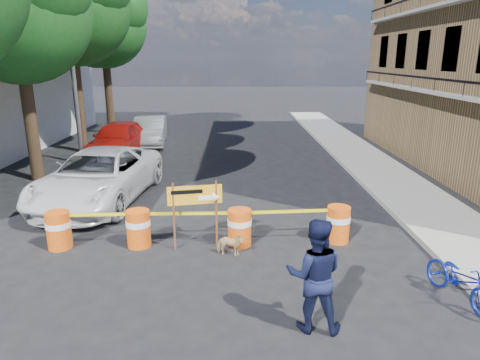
{
  "coord_description": "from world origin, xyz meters",
  "views": [
    {
      "loc": [
        0.5,
        -8.4,
        4.37
      ],
      "look_at": [
        0.65,
        2.29,
        1.3
      ],
      "focal_mm": 32.0,
      "sensor_mm": 36.0,
      "label": 1
    }
  ],
  "objects_px": {
    "barrel_mid_left": "(138,228)",
    "dog": "(230,245)",
    "sedan_red": "(118,139)",
    "barrel_far_right": "(338,223)",
    "barrel_mid_right": "(240,227)",
    "detour_sign": "(201,200)",
    "bicycle": "(464,260)",
    "suv_white": "(99,177)",
    "pedestrian": "(315,275)",
    "barrel_far_left": "(59,229)",
    "sedan_silver": "(150,131)"
  },
  "relations": [
    {
      "from": "barrel_mid_left",
      "to": "dog",
      "type": "distance_m",
      "value": 2.26
    },
    {
      "from": "sedan_red",
      "to": "barrel_far_right",
      "type": "bearing_deg",
      "value": -46.46
    },
    {
      "from": "barrel_mid_right",
      "to": "detour_sign",
      "type": "height_order",
      "value": "detour_sign"
    },
    {
      "from": "bicycle",
      "to": "suv_white",
      "type": "relative_size",
      "value": 0.29
    },
    {
      "from": "dog",
      "to": "sedan_red",
      "type": "height_order",
      "value": "sedan_red"
    },
    {
      "from": "dog",
      "to": "suv_white",
      "type": "xyz_separation_m",
      "value": [
        -4.12,
        3.94,
        0.53
      ]
    },
    {
      "from": "detour_sign",
      "to": "pedestrian",
      "type": "relative_size",
      "value": 0.84
    },
    {
      "from": "barrel_mid_left",
      "to": "barrel_far_left",
      "type": "bearing_deg",
      "value": -177.59
    },
    {
      "from": "barrel_mid_right",
      "to": "sedan_red",
      "type": "bearing_deg",
      "value": 118.88
    },
    {
      "from": "barrel_far_left",
      "to": "sedan_red",
      "type": "relative_size",
      "value": 0.19
    },
    {
      "from": "pedestrian",
      "to": "barrel_mid_left",
      "type": "bearing_deg",
      "value": -34.1
    },
    {
      "from": "barrel_far_right",
      "to": "suv_white",
      "type": "xyz_separation_m",
      "value": [
        -6.76,
        3.18,
        0.33
      ]
    },
    {
      "from": "detour_sign",
      "to": "suv_white",
      "type": "distance_m",
      "value": 4.91
    },
    {
      "from": "pedestrian",
      "to": "suv_white",
      "type": "height_order",
      "value": "pedestrian"
    },
    {
      "from": "pedestrian",
      "to": "suv_white",
      "type": "bearing_deg",
      "value": -41.98
    },
    {
      "from": "barrel_far_right",
      "to": "sedan_red",
      "type": "relative_size",
      "value": 0.19
    },
    {
      "from": "barrel_far_right",
      "to": "suv_white",
      "type": "bearing_deg",
      "value": 154.81
    },
    {
      "from": "barrel_mid_left",
      "to": "barrel_far_right",
      "type": "distance_m",
      "value": 4.83
    },
    {
      "from": "pedestrian",
      "to": "dog",
      "type": "bearing_deg",
      "value": -54.38
    },
    {
      "from": "barrel_mid_right",
      "to": "barrel_far_left",
      "type": "bearing_deg",
      "value": -178.6
    },
    {
      "from": "barrel_far_left",
      "to": "dog",
      "type": "height_order",
      "value": "barrel_far_left"
    },
    {
      "from": "pedestrian",
      "to": "sedan_silver",
      "type": "relative_size",
      "value": 0.44
    },
    {
      "from": "barrel_far_left",
      "to": "pedestrian",
      "type": "distance_m",
      "value": 6.34
    },
    {
      "from": "barrel_far_left",
      "to": "sedan_red",
      "type": "bearing_deg",
      "value": 96.6
    },
    {
      "from": "pedestrian",
      "to": "sedan_red",
      "type": "height_order",
      "value": "pedestrian"
    },
    {
      "from": "barrel_mid_left",
      "to": "sedan_silver",
      "type": "relative_size",
      "value": 0.2
    },
    {
      "from": "barrel_mid_left",
      "to": "sedan_silver",
      "type": "xyz_separation_m",
      "value": [
        -2.07,
        12.5,
        0.25
      ]
    },
    {
      "from": "barrel_mid_right",
      "to": "dog",
      "type": "xyz_separation_m",
      "value": [
        -0.23,
        -0.57,
        -0.2
      ]
    },
    {
      "from": "dog",
      "to": "pedestrian",
      "type": "bearing_deg",
      "value": -141.19
    },
    {
      "from": "barrel_mid_right",
      "to": "pedestrian",
      "type": "bearing_deg",
      "value": -70.42
    },
    {
      "from": "pedestrian",
      "to": "sedan_silver",
      "type": "xyz_separation_m",
      "value": [
        -5.65,
        15.78,
        -0.25
      ]
    },
    {
      "from": "barrel_far_right",
      "to": "bicycle",
      "type": "relative_size",
      "value": 0.53
    },
    {
      "from": "barrel_mid_right",
      "to": "sedan_red",
      "type": "xyz_separation_m",
      "value": [
        -5.42,
        9.83,
        0.33
      ]
    },
    {
      "from": "sedan_red",
      "to": "barrel_far_left",
      "type": "bearing_deg",
      "value": -78.94
    },
    {
      "from": "bicycle",
      "to": "barrel_mid_left",
      "type": "bearing_deg",
      "value": 142.32
    },
    {
      "from": "barrel_far_left",
      "to": "barrel_far_right",
      "type": "xyz_separation_m",
      "value": [
        6.69,
        0.28,
        0.0
      ]
    },
    {
      "from": "barrel_mid_left",
      "to": "dog",
      "type": "bearing_deg",
      "value": -14.13
    },
    {
      "from": "barrel_mid_left",
      "to": "barrel_mid_right",
      "type": "height_order",
      "value": "same"
    },
    {
      "from": "barrel_mid_left",
      "to": "sedan_red",
      "type": "distance_m",
      "value": 10.31
    },
    {
      "from": "barrel_far_left",
      "to": "bicycle",
      "type": "xyz_separation_m",
      "value": [
        8.31,
        -2.44,
        0.38
      ]
    },
    {
      "from": "barrel_mid_left",
      "to": "bicycle",
      "type": "xyz_separation_m",
      "value": [
        6.45,
        -2.51,
        0.38
      ]
    },
    {
      "from": "barrel_mid_left",
      "to": "sedan_silver",
      "type": "bearing_deg",
      "value": 99.38
    },
    {
      "from": "barrel_mid_left",
      "to": "barrel_far_right",
      "type": "height_order",
      "value": "same"
    },
    {
      "from": "sedan_red",
      "to": "sedan_silver",
      "type": "bearing_deg",
      "value": 74.82
    },
    {
      "from": "barrel_far_left",
      "to": "barrel_far_right",
      "type": "bearing_deg",
      "value": 2.43
    },
    {
      "from": "dog",
      "to": "barrel_mid_right",
      "type": "bearing_deg",
      "value": -10.38
    },
    {
      "from": "sedan_silver",
      "to": "suv_white",
      "type": "bearing_deg",
      "value": -94.98
    },
    {
      "from": "barrel_far_right",
      "to": "detour_sign",
      "type": "bearing_deg",
      "value": -175.09
    },
    {
      "from": "barrel_far_left",
      "to": "detour_sign",
      "type": "bearing_deg",
      "value": -0.0
    },
    {
      "from": "bicycle",
      "to": "sedan_red",
      "type": "height_order",
      "value": "bicycle"
    }
  ]
}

